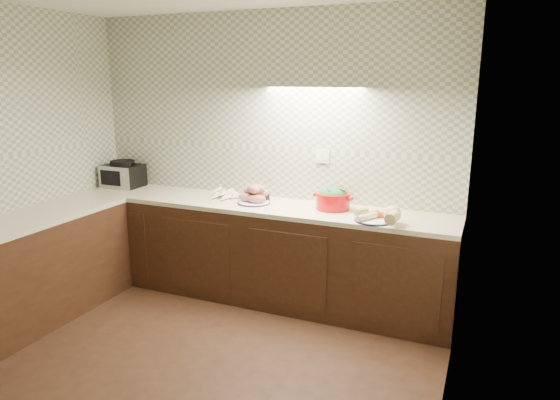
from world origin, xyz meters
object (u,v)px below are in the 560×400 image
at_px(sweet_potato_plate, 254,196).
at_px(dutch_oven, 333,198).
at_px(toaster_oven, 123,175).
at_px(onion_bowl, 262,196).
at_px(veg_plate, 383,216).
at_px(parsnip_pile, 224,196).

distance_m(sweet_potato_plate, dutch_oven, 0.72).
bearing_deg(dutch_oven, toaster_oven, -172.09).
xyz_separation_m(onion_bowl, veg_plate, (1.18, -0.27, 0.01)).
distance_m(sweet_potato_plate, onion_bowl, 0.13).
bearing_deg(onion_bowl, dutch_oven, -3.70).
xyz_separation_m(sweet_potato_plate, onion_bowl, (0.02, 0.12, -0.03)).
bearing_deg(veg_plate, sweet_potato_plate, 172.86).
relative_size(parsnip_pile, veg_plate, 0.90).
bearing_deg(parsnip_pile, onion_bowl, 13.39).
distance_m(parsnip_pile, veg_plate, 1.54).
height_order(toaster_oven, parsnip_pile, toaster_oven).
xyz_separation_m(toaster_oven, dutch_oven, (2.28, -0.03, -0.03)).
bearing_deg(dutch_oven, sweet_potato_plate, -165.19).
relative_size(onion_bowl, dutch_oven, 0.40).
xyz_separation_m(parsnip_pile, veg_plate, (1.53, -0.19, 0.02)).
xyz_separation_m(parsnip_pile, sweet_potato_plate, (0.34, -0.04, 0.04)).
bearing_deg(dutch_oven, veg_plate, -16.86).
bearing_deg(parsnip_pile, veg_plate, -7.03).
distance_m(onion_bowl, dutch_oven, 0.70).
height_order(sweet_potato_plate, dutch_oven, dutch_oven).
distance_m(toaster_oven, parsnip_pile, 1.24).
height_order(dutch_oven, veg_plate, dutch_oven).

